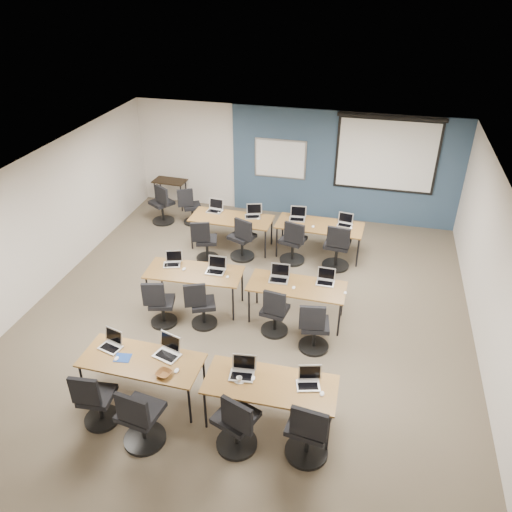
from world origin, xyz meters
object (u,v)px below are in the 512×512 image
(whiteboard, at_px, (280,159))
(laptop_2, at_px, (243,370))
(task_chair_1, at_px, (140,421))
(laptop_11, at_px, (345,222))
(task_chair_3, at_px, (308,434))
(task_chair_7, at_px, (314,330))
(task_chair_4, at_px, (160,307))
(task_chair_11, at_px, (337,250))
(training_table_front_left, at_px, (142,362))
(laptop_1, at_px, (168,350))
(task_chair_0, at_px, (96,402))
(training_table_back_right, at_px, (320,227))
(laptop_10, at_px, (298,216))
(utility_table, at_px, (170,184))
(training_table_mid_right, at_px, (297,288))
(training_table_back_left, at_px, (232,220))
(task_chair_5, at_px, (201,308))
(task_chair_10, at_px, (293,245))
(training_table_front_right, at_px, (270,386))
(spare_chair_a, at_px, (191,209))
(task_chair_6, at_px, (275,315))
(laptop_3, at_px, (309,380))
(laptop_4, at_px, (173,261))
(laptop_6, at_px, (279,276))
(spare_chair_b, at_px, (162,207))
(laptop_7, at_px, (326,279))
(laptop_5, at_px, (216,268))
(task_chair_2, at_px, (236,426))
(laptop_8, at_px, (215,208))
(task_chair_9, at_px, (242,242))
(laptop_9, at_px, (253,213))
(task_chair_8, at_px, (205,244))
(laptop_0, at_px, (112,343))
(projector_screen, at_px, (387,150))
(training_table_mid_left, at_px, (194,274))

(whiteboard, height_order, laptop_2, whiteboard)
(task_chair_1, height_order, laptop_11, task_chair_1)
(task_chair_3, bearing_deg, task_chair_7, 102.91)
(task_chair_4, height_order, task_chair_11, task_chair_11)
(training_table_front_left, distance_m, laptop_1, 0.41)
(task_chair_0, height_order, task_chair_7, task_chair_7)
(training_table_back_right, distance_m, laptop_10, 0.56)
(task_chair_3, xyz_separation_m, utility_table, (-4.67, 6.80, 0.21))
(training_table_mid_right, height_order, laptop_11, laptop_11)
(training_table_back_left, height_order, task_chair_7, task_chair_7)
(training_table_mid_right, distance_m, task_chair_5, 1.72)
(task_chair_1, relative_size, task_chair_10, 1.03)
(training_table_back_right, bearing_deg, task_chair_5, -116.21)
(task_chair_0, distance_m, task_chair_1, 0.77)
(training_table_front_right, xyz_separation_m, training_table_back_right, (0.02, 4.82, 0.00))
(task_chair_3, distance_m, spare_chair_a, 7.14)
(task_chair_6, bearing_deg, utility_table, 138.48)
(training_table_front_right, height_order, task_chair_3, task_chair_3)
(laptop_3, height_order, laptop_11, laptop_11)
(training_table_front_left, distance_m, laptop_4, 2.60)
(laptop_6, xyz_separation_m, spare_chair_b, (-3.51, 2.89, -0.37))
(laptop_4, bearing_deg, utility_table, 95.07)
(whiteboard, height_order, training_table_front_right, whiteboard)
(laptop_7, distance_m, laptop_11, 2.32)
(training_table_back_right, height_order, laptop_5, laptop_5)
(task_chair_2, height_order, task_chair_7, task_chair_2)
(laptop_8, bearing_deg, task_chair_9, -35.24)
(laptop_9, bearing_deg, laptop_1, -108.53)
(task_chair_6, relative_size, laptop_10, 2.78)
(training_table_front_right, bearing_deg, task_chair_7, 76.71)
(training_table_front_left, relative_size, laptop_11, 5.55)
(whiteboard, distance_m, training_table_front_right, 6.85)
(task_chair_8, xyz_separation_m, spare_chair_b, (-1.61, 1.45, 0.02))
(task_chair_0, relative_size, laptop_2, 2.92)
(task_chair_0, relative_size, task_chair_6, 1.02)
(laptop_0, distance_m, laptop_10, 5.19)
(task_chair_11, bearing_deg, laptop_5, -133.16)
(laptop_0, height_order, laptop_6, laptop_6)
(task_chair_9, bearing_deg, projector_screen, 64.50)
(training_table_mid_left, height_order, spare_chair_a, spare_chair_a)
(laptop_0, relative_size, laptop_9, 0.93)
(laptop_3, bearing_deg, laptop_2, 167.05)
(laptop_8, xyz_separation_m, task_chair_8, (0.08, -0.96, -0.39))
(spare_chair_a, bearing_deg, laptop_6, -75.16)
(laptop_8, bearing_deg, laptop_5, -66.50)
(task_chair_5, bearing_deg, task_chair_1, -111.71)
(task_chair_3, bearing_deg, laptop_5, 132.92)
(laptop_10, bearing_deg, laptop_3, -84.41)
(training_table_mid_left, relative_size, utility_table, 2.11)
(laptop_1, relative_size, task_chair_8, 0.37)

